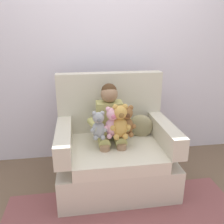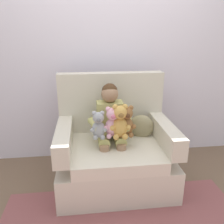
% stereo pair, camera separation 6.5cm
% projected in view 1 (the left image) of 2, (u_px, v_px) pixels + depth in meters
% --- Properties ---
extents(ground_plane, '(8.00, 8.00, 0.00)m').
position_uv_depth(ground_plane, '(115.00, 182.00, 2.51)').
color(ground_plane, brown).
extents(back_wall, '(6.00, 0.10, 2.60)m').
position_uv_depth(back_wall, '(105.00, 51.00, 2.76)').
color(back_wall, silver).
rests_on(back_wall, ground).
extents(armchair, '(1.13, 0.87, 1.11)m').
position_uv_depth(armchair, '(114.00, 151.00, 2.45)').
color(armchair, beige).
rests_on(armchair, ground).
extents(seated_child, '(0.45, 0.39, 0.82)m').
position_uv_depth(seated_child, '(110.00, 121.00, 2.35)').
color(seated_child, tan).
rests_on(seated_child, armchair).
extents(plush_brown, '(0.18, 0.15, 0.30)m').
position_uv_depth(plush_brown, '(126.00, 122.00, 2.23)').
color(plush_brown, brown).
rests_on(plush_brown, armchair).
extents(plush_grey, '(0.16, 0.13, 0.27)m').
position_uv_depth(plush_grey, '(99.00, 126.00, 2.18)').
color(plush_grey, '#9E9EA3').
rests_on(plush_grey, armchair).
extents(plush_honey, '(0.20, 0.16, 0.33)m').
position_uv_depth(plush_honey, '(120.00, 122.00, 2.19)').
color(plush_honey, gold).
rests_on(plush_honey, armchair).
extents(plush_pink, '(0.18, 0.15, 0.30)m').
position_uv_depth(plush_pink, '(113.00, 123.00, 2.21)').
color(plush_pink, '#EAA8BC').
rests_on(plush_pink, armchair).
extents(throw_pillow, '(0.28, 0.19, 0.26)m').
position_uv_depth(throw_pillow, '(141.00, 126.00, 2.52)').
color(throw_pillow, '#998C66').
rests_on(throw_pillow, armchair).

